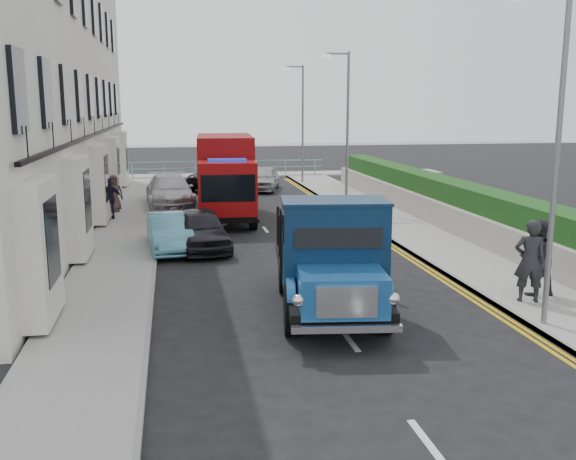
# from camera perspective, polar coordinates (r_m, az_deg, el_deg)

# --- Properties ---
(ground) EXTENTS (120.00, 120.00, 0.00)m
(ground) POSITION_cam_1_polar(r_m,az_deg,el_deg) (15.12, 3.47, -7.15)
(ground) COLOR black
(ground) RESTS_ON ground
(pavement_west) EXTENTS (2.40, 38.00, 0.12)m
(pavement_west) POSITION_cam_1_polar(r_m,az_deg,el_deg) (23.48, -14.32, -0.72)
(pavement_west) COLOR gray
(pavement_west) RESTS_ON ground
(pavement_east) EXTENTS (2.60, 38.00, 0.12)m
(pavement_east) POSITION_cam_1_polar(r_m,az_deg,el_deg) (24.99, 10.43, 0.14)
(pavement_east) COLOR gray
(pavement_east) RESTS_ON ground
(promenade) EXTENTS (30.00, 2.50, 0.12)m
(promenade) POSITION_cam_1_polar(r_m,az_deg,el_deg) (43.33, -5.64, 4.85)
(promenade) COLOR gray
(promenade) RESTS_ON ground
(sea_plane) EXTENTS (120.00, 120.00, 0.00)m
(sea_plane) POSITION_cam_1_polar(r_m,az_deg,el_deg) (74.17, -7.62, 7.34)
(sea_plane) COLOR #50616D
(sea_plane) RESTS_ON ground
(terrace_west) EXTENTS (6.31, 30.20, 14.25)m
(terrace_west) POSITION_cam_1_polar(r_m,az_deg,el_deg) (27.71, -23.63, 15.25)
(terrace_west) COLOR silver
(terrace_west) RESTS_ON ground
(garden_east) EXTENTS (1.45, 28.00, 1.75)m
(garden_east) POSITION_cam_1_polar(r_m,az_deg,el_deg) (25.58, 14.51, 2.13)
(garden_east) COLOR #B2AD9E
(garden_east) RESTS_ON ground
(seafront_railing) EXTENTS (13.00, 0.08, 1.11)m
(seafront_railing) POSITION_cam_1_polar(r_m,az_deg,el_deg) (42.48, -5.57, 5.44)
(seafront_railing) COLOR #59B2A5
(seafront_railing) RESTS_ON ground
(lamp_near) EXTENTS (1.23, 0.18, 7.00)m
(lamp_near) POSITION_cam_1_polar(r_m,az_deg,el_deg) (14.18, 22.46, 7.31)
(lamp_near) COLOR slate
(lamp_near) RESTS_ON ground
(lamp_mid) EXTENTS (1.23, 0.18, 7.00)m
(lamp_mid) POSITION_cam_1_polar(r_m,az_deg,el_deg) (28.97, 5.09, 9.60)
(lamp_mid) COLOR slate
(lamp_mid) RESTS_ON ground
(lamp_far) EXTENTS (1.23, 0.18, 7.00)m
(lamp_far) POSITION_cam_1_polar(r_m,az_deg,el_deg) (38.70, 1.14, 10.01)
(lamp_far) COLOR slate
(lamp_far) RESTS_ON ground
(bedford_lorry) EXTENTS (2.91, 5.89, 2.69)m
(bedford_lorry) POSITION_cam_1_polar(r_m,az_deg,el_deg) (14.20, 4.03, -3.16)
(bedford_lorry) COLOR black
(bedford_lorry) RESTS_ON ground
(red_lorry) EXTENTS (2.58, 6.68, 3.44)m
(red_lorry) POSITION_cam_1_polar(r_m,az_deg,el_deg) (26.98, -5.58, 4.88)
(red_lorry) COLOR black
(red_lorry) RESTS_ON ground
(parked_car_front) EXTENTS (2.04, 4.14, 1.36)m
(parked_car_front) POSITION_cam_1_polar(r_m,az_deg,el_deg) (21.34, -7.79, 0.05)
(parked_car_front) COLOR black
(parked_car_front) RESTS_ON ground
(parked_car_mid) EXTENTS (1.64, 3.80, 1.21)m
(parked_car_mid) POSITION_cam_1_polar(r_m,az_deg,el_deg) (21.34, -10.47, -0.22)
(parked_car_mid) COLOR #559BB7
(parked_car_mid) RESTS_ON ground
(parked_car_rear) EXTENTS (2.44, 5.31, 1.51)m
(parked_car_rear) POSITION_cam_1_polar(r_m,az_deg,el_deg) (30.49, -10.46, 3.42)
(parked_car_rear) COLOR silver
(parked_car_rear) RESTS_ON ground
(seafront_car_left) EXTENTS (3.75, 5.14, 1.30)m
(seafront_car_left) POSITION_cam_1_polar(r_m,az_deg,el_deg) (36.82, -6.39, 4.66)
(seafront_car_left) COLOR black
(seafront_car_left) RESTS_ON ground
(seafront_car_right) EXTENTS (2.53, 4.21, 1.34)m
(seafront_car_right) POSITION_cam_1_polar(r_m,az_deg,el_deg) (35.98, -2.22, 4.61)
(seafront_car_right) COLOR #A7A7AC
(seafront_car_right) RESTS_ON ground
(pedestrian_east_near) EXTENTS (0.83, 0.67, 1.98)m
(pedestrian_east_near) POSITION_cam_1_polar(r_m,az_deg,el_deg) (16.15, 20.69, -2.57)
(pedestrian_east_near) COLOR #222328
(pedestrian_east_near) RESTS_ON pavement_east
(pedestrian_east_far) EXTENTS (0.93, 0.73, 1.88)m
(pedestrian_east_far) POSITION_cam_1_polar(r_m,az_deg,el_deg) (16.79, 21.28, -2.30)
(pedestrian_east_far) COLOR #302B34
(pedestrian_east_far) RESTS_ON pavement_east
(pedestrian_west_near) EXTENTS (1.04, 0.57, 1.69)m
(pedestrian_west_near) POSITION_cam_1_polar(r_m,az_deg,el_deg) (27.15, -15.56, 2.72)
(pedestrian_west_near) COLOR black
(pedestrian_west_near) RESTS_ON pavement_west
(pedestrian_west_far) EXTENTS (0.82, 0.56, 1.61)m
(pedestrian_west_far) POSITION_cam_1_polar(r_m,az_deg,el_deg) (29.06, -15.22, 3.18)
(pedestrian_west_far) COLOR #473733
(pedestrian_west_far) RESTS_ON pavement_west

